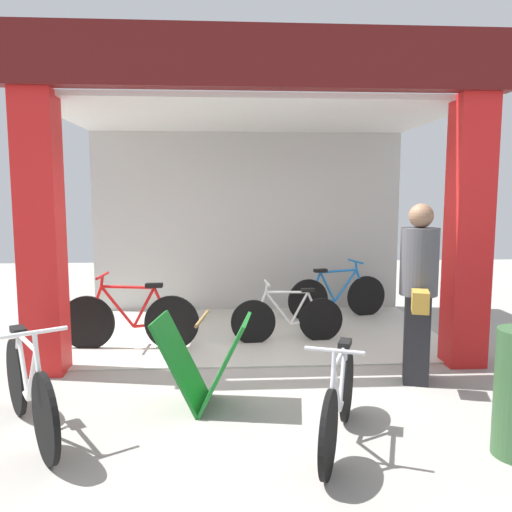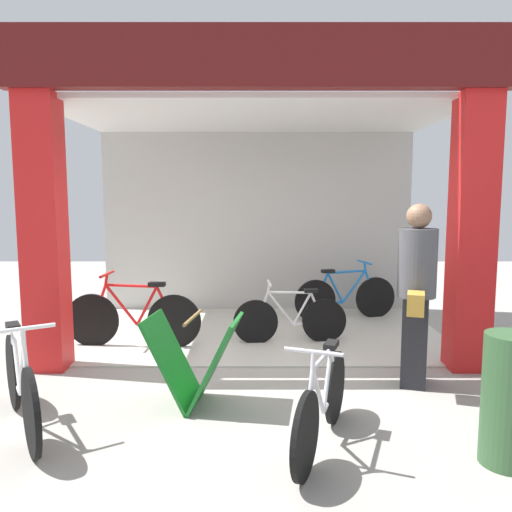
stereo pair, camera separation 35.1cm
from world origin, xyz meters
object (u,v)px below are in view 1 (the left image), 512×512
at_px(sandwich_board_sign, 203,362).
at_px(bicycle_inside_0, 288,318).
at_px(bicycle_inside_1, 130,320).
at_px(bicycle_parked_1, 29,390).
at_px(bicycle_parked_0, 339,402).
at_px(pedestrian_1, 418,290).
at_px(bicycle_inside_2, 337,296).

bearing_deg(sandwich_board_sign, bicycle_inside_0, 62.53).
relative_size(bicycle_inside_1, bicycle_parked_1, 1.18).
relative_size(bicycle_parked_0, bicycle_parked_1, 1.00).
relative_size(bicycle_inside_1, pedestrian_1, 0.94).
bearing_deg(sandwich_board_sign, bicycle_parked_0, -35.66).
relative_size(bicycle_inside_1, bicycle_parked_0, 1.19).
bearing_deg(bicycle_parked_0, sandwich_board_sign, 144.34).
bearing_deg(bicycle_inside_0, bicycle_inside_2, 53.23).
bearing_deg(sandwich_board_sign, bicycle_inside_2, 58.68).
xyz_separation_m(bicycle_parked_1, pedestrian_1, (3.46, 0.95, 0.58)).
bearing_deg(bicycle_parked_1, pedestrian_1, 15.36).
distance_m(sandwich_board_sign, pedestrian_1, 2.24).
bearing_deg(bicycle_parked_1, bicycle_inside_0, 45.57).
height_order(bicycle_inside_1, sandwich_board_sign, bicycle_inside_1).
distance_m(bicycle_parked_0, bicycle_parked_1, 2.41).
relative_size(bicycle_inside_2, bicycle_parked_1, 1.10).
height_order(bicycle_parked_0, sandwich_board_sign, bicycle_parked_0).
height_order(bicycle_inside_1, bicycle_parked_0, bicycle_inside_1).
bearing_deg(bicycle_inside_0, bicycle_parked_0, -88.79).
height_order(bicycle_parked_0, bicycle_parked_1, bicycle_parked_1).
distance_m(bicycle_parked_1, sandwich_board_sign, 1.41).
bearing_deg(bicycle_inside_2, sandwich_board_sign, -121.32).
xyz_separation_m(bicycle_inside_1, bicycle_parked_1, (-0.37, -2.22, -0.01)).
distance_m(bicycle_inside_0, bicycle_inside_2, 1.53).
bearing_deg(bicycle_parked_0, bicycle_inside_1, 128.74).
height_order(bicycle_inside_2, sandwich_board_sign, bicycle_inside_2).
bearing_deg(bicycle_inside_1, bicycle_inside_0, 4.71).
height_order(bicycle_inside_2, bicycle_parked_1, bicycle_parked_1).
distance_m(bicycle_inside_1, pedestrian_1, 3.38).
height_order(bicycle_inside_0, pedestrian_1, pedestrian_1).
bearing_deg(pedestrian_1, bicycle_parked_1, -164.64).
bearing_deg(pedestrian_1, bicycle_inside_1, 157.69).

